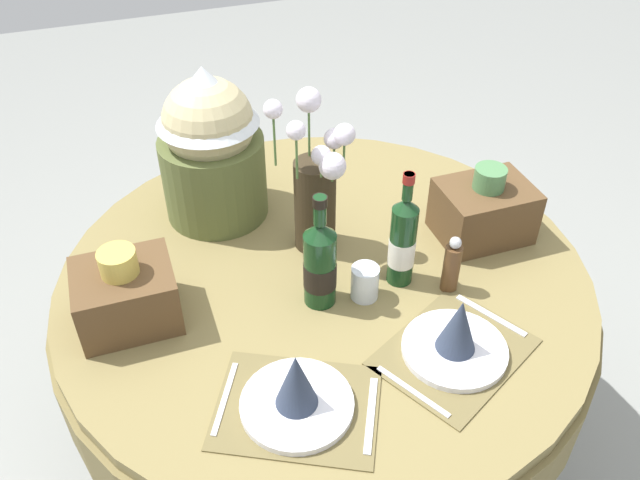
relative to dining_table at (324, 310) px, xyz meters
name	(u,v)px	position (x,y,z in m)	size (l,w,h in m)	color
ground	(323,439)	(0.00, 0.00, -0.60)	(8.00, 8.00, 0.00)	gray
dining_table	(324,310)	(0.00, 0.00, 0.00)	(1.40, 1.40, 0.74)	olive
place_setting_left	(297,394)	(-0.20, -0.38, 0.19)	(0.42, 0.39, 0.16)	brown
place_setting_right	(456,339)	(0.19, -0.36, 0.19)	(0.42, 0.39, 0.16)	brown
flower_vase	(316,188)	(0.02, 0.11, 0.33)	(0.21, 0.19, 0.45)	#332819
wine_bottle_left	(403,241)	(0.17, -0.09, 0.26)	(0.07, 0.07, 0.32)	#143819
wine_bottle_centre	(320,263)	(-0.04, -0.09, 0.26)	(0.08, 0.08, 0.31)	#143819
tumbler_near_left	(365,282)	(0.06, -0.12, 0.18)	(0.07, 0.07, 0.09)	silver
pepper_mill	(452,266)	(0.28, -0.16, 0.21)	(0.04, 0.04, 0.16)	brown
gift_tub_back_left	(210,140)	(-0.20, 0.35, 0.38)	(0.29, 0.29, 0.45)	#566033
woven_basket_side_left	(126,294)	(-0.49, -0.01, 0.22)	(0.23, 0.19, 0.21)	brown
woven_basket_side_right	(484,209)	(0.46, 0.01, 0.22)	(0.24, 0.19, 0.21)	brown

